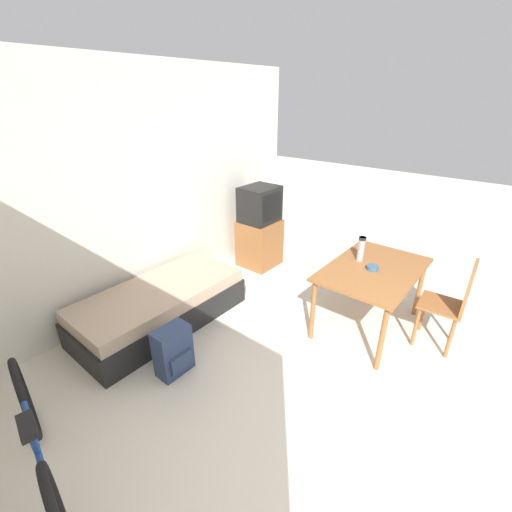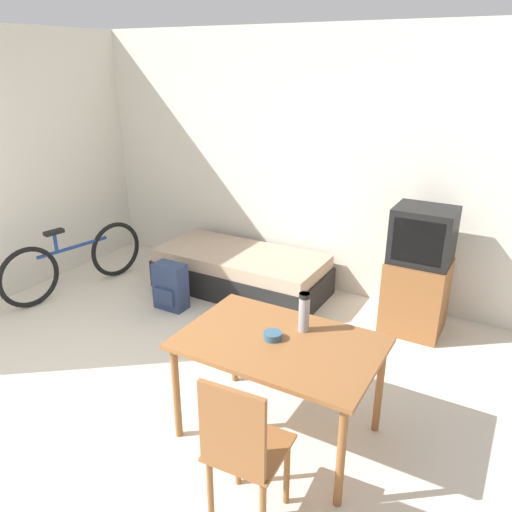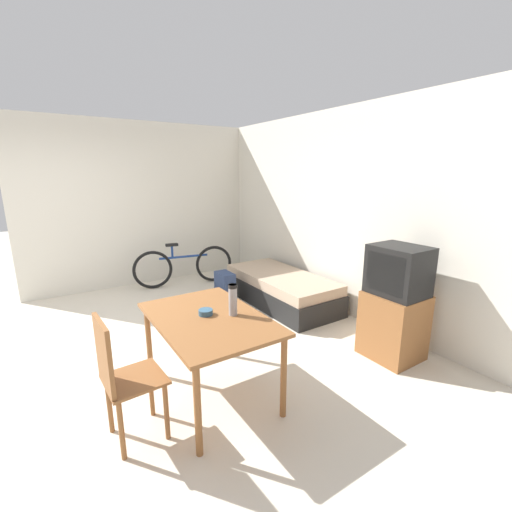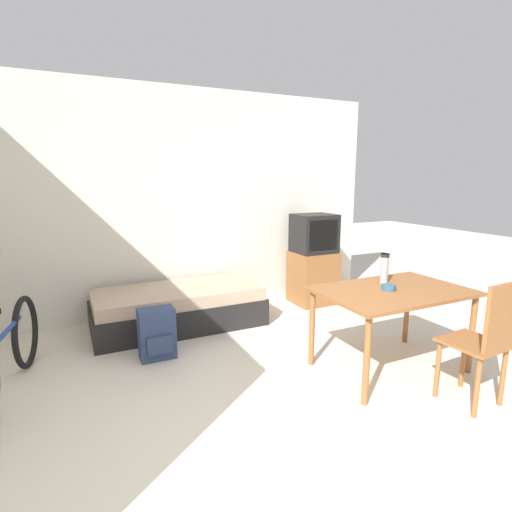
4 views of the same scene
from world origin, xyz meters
name	(u,v)px [view 1 (image 1 of 4)]	position (x,y,z in m)	size (l,w,h in m)	color
ground_plane	(421,463)	(0.00, 0.00, 0.00)	(20.00, 20.00, 0.00)	beige
wall_back	(128,195)	(0.00, 3.30, 1.35)	(5.40, 0.06, 2.70)	silver
daybed	(161,306)	(-0.13, 2.77, 0.22)	(1.86, 0.85, 0.44)	black
tv	(260,229)	(1.72, 2.84, 0.57)	(0.53, 0.51, 1.19)	brown
dining_table	(373,275)	(1.27, 0.96, 0.64)	(1.26, 0.84, 0.72)	brown
wooden_chair	(453,302)	(1.43, 0.21, 0.54)	(0.42, 0.42, 0.96)	brown
bicycle	(39,449)	(-1.70, 1.87, 0.33)	(0.36, 1.66, 0.74)	black
thermos_flask	(361,248)	(1.34, 1.15, 0.87)	(0.07, 0.07, 0.27)	#99999E
mate_bowl	(372,268)	(1.21, 0.96, 0.75)	(0.12, 0.12, 0.05)	#335670
backpack	(173,351)	(-0.52, 2.04, 0.24)	(0.32, 0.22, 0.48)	navy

